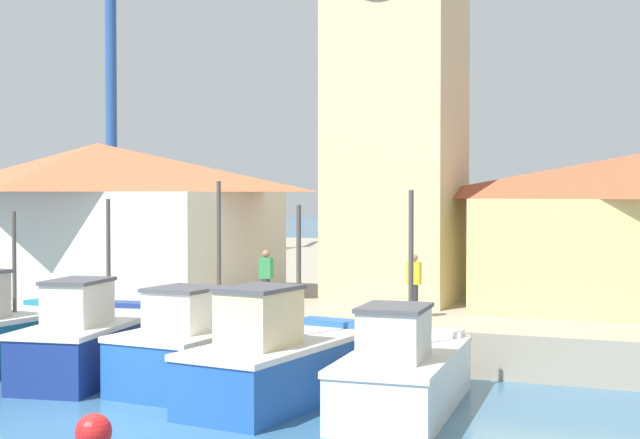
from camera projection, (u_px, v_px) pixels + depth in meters
name	position (u px, v px, depth m)	size (l,w,h in m)	color
ground_plane	(75.00, 428.00, 15.80)	(300.00, 300.00, 0.00)	#386689
quay_wharf	(444.00, 275.00, 40.67)	(120.00, 40.00, 1.04)	#9E937F
fishing_boat_left_outer	(95.00, 341.00, 20.37)	(2.61, 5.34, 4.05)	navy
fishing_boat_left_inner	(204.00, 348.00, 19.49)	(2.47, 4.71, 4.46)	#2356A8
fishing_boat_mid_left	(281.00, 362.00, 17.81)	(2.58, 5.22, 3.94)	#2356A8
fishing_boat_center	(403.00, 373.00, 17.05)	(2.25, 4.95, 4.24)	silver
clock_tower	(397.00, 49.00, 25.85)	(4.02, 4.02, 15.64)	beige
warehouse_left	(98.00, 217.00, 28.13)	(10.63, 6.71, 4.74)	silver
port_crane_near	(418.00, 85.00, 41.35)	(2.22, 7.62, 21.19)	navy
port_crane_far	(113.00, 119.00, 44.87)	(2.12, 9.19, 17.69)	navy
mooring_buoy	(93.00, 432.00, 14.43)	(0.60, 0.60, 0.60)	red
dock_worker_near_tower	(414.00, 284.00, 22.41)	(0.34, 0.22, 1.62)	#33333D
dock_worker_along_quay	(266.00, 279.00, 24.00)	(0.34, 0.22, 1.62)	#33333D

